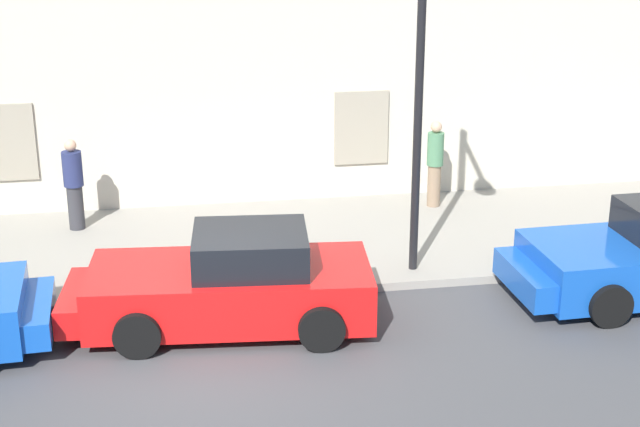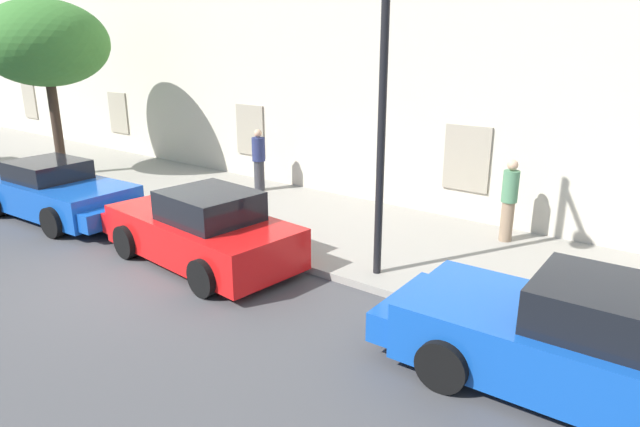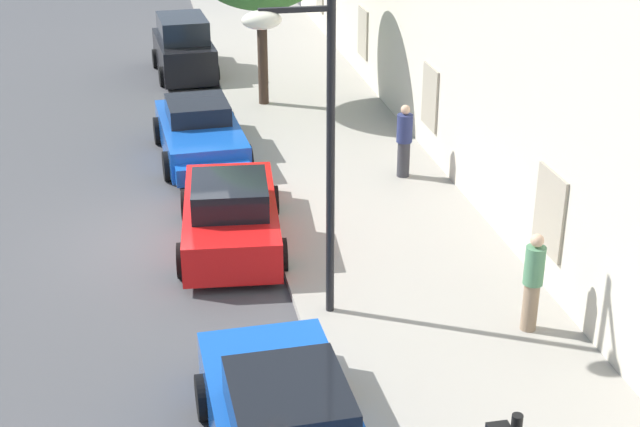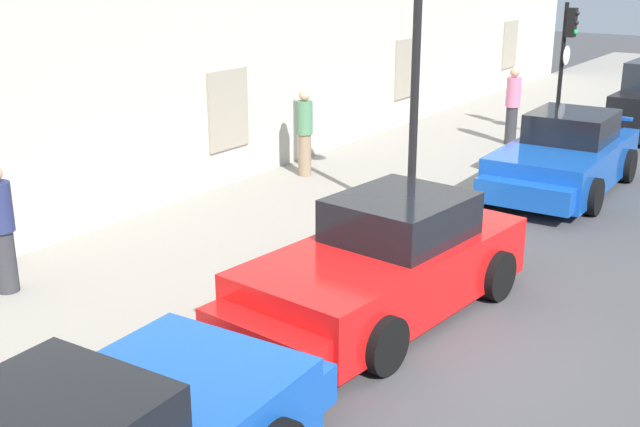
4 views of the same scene
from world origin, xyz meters
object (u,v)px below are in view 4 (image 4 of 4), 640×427
Objects in this scene: pedestrian_strolling at (513,105)px; sportscar_yellow_flank at (379,269)px; pedestrian_bystander at (305,132)px; sportscar_white_middle at (562,160)px; traffic_light at (567,47)px; pedestrian_admiring at (1,228)px.

sportscar_yellow_flank is at bearing -167.56° from pedestrian_strolling.
pedestrian_bystander is (-5.01, 2.33, -0.03)m from pedestrian_strolling.
sportscar_yellow_flank is at bearing 179.81° from sportscar_white_middle.
traffic_light is (10.73, 1.35, 1.69)m from sportscar_yellow_flank.
traffic_light is 1.86× the size of pedestrian_admiring.
pedestrian_admiring is at bearing -178.59° from pedestrian_bystander.
pedestrian_strolling is at bearing 37.98° from sportscar_white_middle.
pedestrian_admiring is at bearing 119.47° from sportscar_yellow_flank.
sportscar_white_middle is at bearing -62.91° from pedestrian_bystander.
pedestrian_admiring is at bearing 167.49° from traffic_light.
traffic_light is at bearing 7.17° from sportscar_yellow_flank.
pedestrian_bystander is at bearing 117.09° from sportscar_white_middle.
traffic_light is at bearing -33.14° from pedestrian_strolling.
pedestrian_bystander reaches higher than sportscar_yellow_flank.
pedestrian_admiring is (-13.14, 2.92, -1.31)m from traffic_light.
pedestrian_admiring is 6.97m from pedestrian_bystander.
sportscar_white_middle is 10.20m from pedestrian_admiring.
sportscar_white_middle reaches higher than sportscar_yellow_flank.
sportscar_yellow_flank is 4.92m from pedestrian_admiring.
sportscar_white_middle is 2.65× the size of pedestrian_admiring.
traffic_light is 1.87m from pedestrian_strolling.
traffic_light is 13.53m from pedestrian_admiring.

